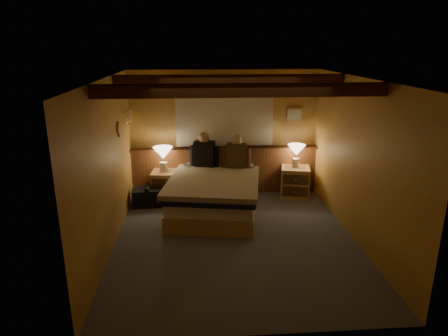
{
  "coord_description": "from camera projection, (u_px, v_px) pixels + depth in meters",
  "views": [
    {
      "loc": [
        -0.58,
        -5.45,
        2.84
      ],
      "look_at": [
        -0.14,
        0.4,
        1.02
      ],
      "focal_mm": 32.0,
      "sensor_mm": 36.0,
      "label": 1
    }
  ],
  "objects": [
    {
      "name": "nightstand_left",
      "position": [
        166.0,
        186.0,
        7.57
      ],
      "size": [
        0.56,
        0.51,
        0.56
      ],
      "rotation": [
        0.0,
        0.0,
        -0.11
      ],
      "color": "tan",
      "rests_on": "floor"
    },
    {
      "name": "lamp_left",
      "position": [
        163.0,
        154.0,
        7.38
      ],
      "size": [
        0.36,
        0.36,
        0.47
      ],
      "color": "silver",
      "rests_on": "nightstand_left"
    },
    {
      "name": "framed_print",
      "position": [
        294.0,
        114.0,
        7.69
      ],
      "size": [
        0.3,
        0.04,
        0.25
      ],
      "color": "tan",
      "rests_on": "wall_back"
    },
    {
      "name": "person_left",
      "position": [
        204.0,
        152.0,
        7.43
      ],
      "size": [
        0.54,
        0.3,
        0.67
      ],
      "rotation": [
        0.0,
        0.0,
        -0.23
      ],
      "color": "black",
      "rests_on": "bed"
    },
    {
      "name": "ceiling_beams",
      "position": [
        235.0,
        84.0,
        5.53
      ],
      "size": [
        3.6,
        1.65,
        0.16
      ],
      "color": "#422610",
      "rests_on": "ceiling"
    },
    {
      "name": "person_right",
      "position": [
        236.0,
        154.0,
        7.36
      ],
      "size": [
        0.52,
        0.26,
        0.64
      ],
      "rotation": [
        0.0,
        0.0,
        -0.16
      ],
      "color": "#48321C",
      "rests_on": "bed"
    },
    {
      "name": "wall_right",
      "position": [
        358.0,
        161.0,
        5.85
      ],
      "size": [
        0.0,
        4.2,
        4.2
      ],
      "primitive_type": "plane",
      "rotation": [
        1.57,
        0.0,
        -1.57
      ],
      "color": "gold",
      "rests_on": "floor"
    },
    {
      "name": "coat_rail",
      "position": [
        129.0,
        115.0,
        6.95
      ],
      "size": [
        0.05,
        0.55,
        0.24
      ],
      "color": "silver",
      "rests_on": "wall_left"
    },
    {
      "name": "bed",
      "position": [
        214.0,
        195.0,
        6.92
      ],
      "size": [
        1.78,
        2.15,
        0.66
      ],
      "rotation": [
        0.0,
        0.0,
        -0.17
      ],
      "color": "tan",
      "rests_on": "floor"
    },
    {
      "name": "wall_front",
      "position": [
        259.0,
        229.0,
        3.71
      ],
      "size": [
        3.6,
        0.0,
        3.6
      ],
      "primitive_type": "plane",
      "rotation": [
        -1.57,
        0.0,
        0.0
      ],
      "color": "gold",
      "rests_on": "floor"
    },
    {
      "name": "curtain_window",
      "position": [
        225.0,
        117.0,
        7.55
      ],
      "size": [
        2.18,
        0.09,
        1.11
      ],
      "color": "#422610",
      "rests_on": "wall_back"
    },
    {
      "name": "floor",
      "position": [
        235.0,
        240.0,
        6.07
      ],
      "size": [
        4.2,
        4.2,
        0.0
      ],
      "primitive_type": "plane",
      "color": "#4D525B",
      "rests_on": "ground"
    },
    {
      "name": "lamp_right",
      "position": [
        296.0,
        151.0,
        7.59
      ],
      "size": [
        0.34,
        0.34,
        0.44
      ],
      "color": "silver",
      "rests_on": "nightstand_right"
    },
    {
      "name": "ceiling",
      "position": [
        236.0,
        79.0,
        5.36
      ],
      "size": [
        4.2,
        4.2,
        0.0
      ],
      "primitive_type": "plane",
      "rotation": [
        3.14,
        0.0,
        0.0
      ],
      "color": "#DFA953",
      "rests_on": "wall_back"
    },
    {
      "name": "wainscot",
      "position": [
        225.0,
        169.0,
        7.86
      ],
      "size": [
        3.6,
        0.23,
        0.94
      ],
      "color": "brown",
      "rests_on": "wall_back"
    },
    {
      "name": "wall_left",
      "position": [
        108.0,
        167.0,
        5.58
      ],
      "size": [
        0.0,
        4.2,
        4.2
      ],
      "primitive_type": "plane",
      "rotation": [
        1.57,
        0.0,
        1.57
      ],
      "color": "gold",
      "rests_on": "floor"
    },
    {
      "name": "wall_back",
      "position": [
        224.0,
        133.0,
        7.71
      ],
      "size": [
        3.6,
        0.0,
        3.6
      ],
      "primitive_type": "plane",
      "rotation": [
        1.57,
        0.0,
        0.0
      ],
      "color": "gold",
      "rests_on": "floor"
    },
    {
      "name": "nightstand_right",
      "position": [
        295.0,
        182.0,
        7.73
      ],
      "size": [
        0.62,
        0.58,
        0.59
      ],
      "rotation": [
        0.0,
        0.0,
        -0.21
      ],
      "color": "tan",
      "rests_on": "floor"
    },
    {
      "name": "duffel_bag",
      "position": [
        148.0,
        197.0,
        7.31
      ],
      "size": [
        0.55,
        0.35,
        0.39
      ],
      "rotation": [
        0.0,
        0.0,
        0.05
      ],
      "color": "black",
      "rests_on": "floor"
    }
  ]
}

